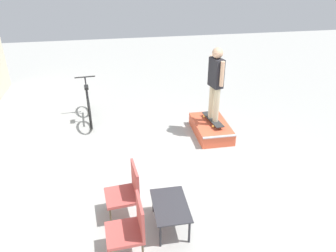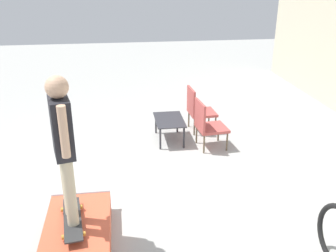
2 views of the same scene
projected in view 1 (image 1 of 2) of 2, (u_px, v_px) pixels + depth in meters
name	position (u px, v px, depth m)	size (l,w,h in m)	color
ground_plane	(198.00, 177.00, 6.39)	(24.00, 24.00, 0.00)	#A8A8A3
skate_ramp_box	(211.00, 129.00, 7.85)	(1.33, 0.77, 0.31)	#DB5638
skateboard_on_ramp	(213.00, 119.00, 7.77)	(0.88, 0.34, 0.07)	#2D2D2D
person_skater	(216.00, 79.00, 7.30)	(0.56, 0.28, 1.71)	#C6B793
coffee_table	(170.00, 207.00, 5.08)	(0.85, 0.54, 0.44)	#2D2D33
patio_chair_left	(131.00, 227.00, 4.59)	(0.55, 0.55, 0.91)	brown
patio_chair_right	(127.00, 190.00, 5.29)	(0.57, 0.57, 0.91)	brown
bicycle	(89.00, 106.00, 8.39)	(1.71, 0.52, 1.07)	black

